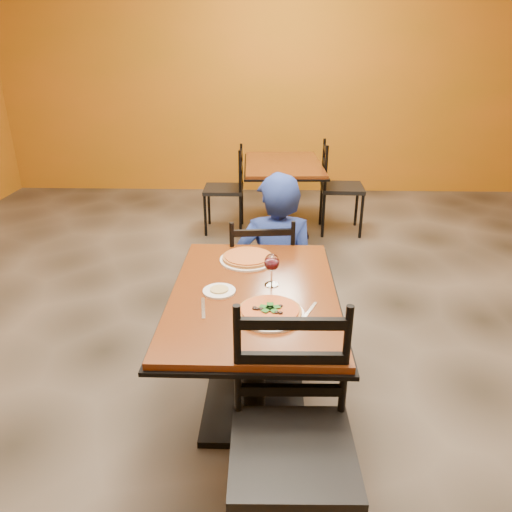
{
  "coord_description": "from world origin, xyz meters",
  "views": [
    {
      "loc": [
        0.07,
        -2.56,
        1.84
      ],
      "look_at": [
        0.0,
        -0.3,
        0.85
      ],
      "focal_mm": 33.38,
      "sensor_mm": 36.0,
      "label": 1
    }
  ],
  "objects_px": {
    "chair_main_near": "(293,455)",
    "diner": "(277,250)",
    "chair_main_far": "(260,277)",
    "plate_far": "(248,260)",
    "table_main": "(254,325)",
    "table_second": "(283,181)",
    "side_plate": "(219,291)",
    "pizza_main": "(270,311)",
    "plate_main": "(270,314)",
    "chair_second_left": "(224,190)",
    "pizza_far": "(247,257)",
    "chair_second_right": "(342,188)",
    "wine_glass": "(272,269)"
  },
  "relations": [
    {
      "from": "chair_main_near",
      "to": "diner",
      "type": "xyz_separation_m",
      "value": [
        -0.04,
        1.76,
        0.06
      ]
    },
    {
      "from": "chair_main_far",
      "to": "plate_far",
      "type": "bearing_deg",
      "value": 75.52
    },
    {
      "from": "table_main",
      "to": "chair_main_far",
      "type": "relative_size",
      "value": 1.37
    },
    {
      "from": "chair_main_near",
      "to": "plate_far",
      "type": "relative_size",
      "value": 3.21
    },
    {
      "from": "table_second",
      "to": "diner",
      "type": "bearing_deg",
      "value": -92.5
    },
    {
      "from": "table_main",
      "to": "side_plate",
      "type": "xyz_separation_m",
      "value": [
        -0.17,
        -0.01,
        0.2
      ]
    },
    {
      "from": "table_main",
      "to": "pizza_main",
      "type": "relative_size",
      "value": 4.33
    },
    {
      "from": "plate_main",
      "to": "pizza_main",
      "type": "bearing_deg",
      "value": 0.0
    },
    {
      "from": "chair_second_left",
      "to": "table_main",
      "type": "bearing_deg",
      "value": 7.45
    },
    {
      "from": "pizza_main",
      "to": "side_plate",
      "type": "xyz_separation_m",
      "value": [
        -0.25,
        0.21,
        -0.02
      ]
    },
    {
      "from": "pizza_main",
      "to": "pizza_far",
      "type": "xyz_separation_m",
      "value": [
        -0.13,
        0.59,
        0.0
      ]
    },
    {
      "from": "table_main",
      "to": "pizza_far",
      "type": "xyz_separation_m",
      "value": [
        -0.05,
        0.37,
        0.21
      ]
    },
    {
      "from": "chair_main_far",
      "to": "table_second",
      "type": "bearing_deg",
      "value": -101.24
    },
    {
      "from": "chair_second_right",
      "to": "diner",
      "type": "bearing_deg",
      "value": 161.2
    },
    {
      "from": "table_main",
      "to": "plate_main",
      "type": "bearing_deg",
      "value": -70.66
    },
    {
      "from": "plate_main",
      "to": "wine_glass",
      "type": "distance_m",
      "value": 0.31
    },
    {
      "from": "diner",
      "to": "chair_second_left",
      "type": "bearing_deg",
      "value": -75.98
    },
    {
      "from": "side_plate",
      "to": "wine_glass",
      "type": "height_order",
      "value": "wine_glass"
    },
    {
      "from": "plate_far",
      "to": "side_plate",
      "type": "bearing_deg",
      "value": -107.56
    },
    {
      "from": "chair_main_near",
      "to": "chair_second_right",
      "type": "bearing_deg",
      "value": 78.33
    },
    {
      "from": "pizza_main",
      "to": "diner",
      "type": "bearing_deg",
      "value": 87.9
    },
    {
      "from": "chair_second_left",
      "to": "diner",
      "type": "height_order",
      "value": "diner"
    },
    {
      "from": "table_main",
      "to": "pizza_main",
      "type": "bearing_deg",
      "value": -70.66
    },
    {
      "from": "chair_second_right",
      "to": "diner",
      "type": "height_order",
      "value": "diner"
    },
    {
      "from": "table_main",
      "to": "table_second",
      "type": "distance_m",
      "value": 2.87
    },
    {
      "from": "pizza_main",
      "to": "side_plate",
      "type": "height_order",
      "value": "pizza_main"
    },
    {
      "from": "wine_glass",
      "to": "table_second",
      "type": "bearing_deg",
      "value": 87.56
    },
    {
      "from": "plate_main",
      "to": "plate_far",
      "type": "bearing_deg",
      "value": 102.17
    },
    {
      "from": "chair_main_near",
      "to": "diner",
      "type": "relative_size",
      "value": 0.9
    },
    {
      "from": "plate_far",
      "to": "pizza_far",
      "type": "relative_size",
      "value": 1.11
    },
    {
      "from": "side_plate",
      "to": "plate_far",
      "type": "bearing_deg",
      "value": 72.44
    },
    {
      "from": "table_second",
      "to": "pizza_far",
      "type": "xyz_separation_m",
      "value": [
        -0.25,
        -2.5,
        0.22
      ]
    },
    {
      "from": "table_second",
      "to": "chair_second_right",
      "type": "relative_size",
      "value": 1.27
    },
    {
      "from": "table_main",
      "to": "pizza_far",
      "type": "distance_m",
      "value": 0.43
    },
    {
      "from": "diner",
      "to": "pizza_main",
      "type": "xyz_separation_m",
      "value": [
        -0.04,
        -1.21,
        0.22
      ]
    },
    {
      "from": "table_main",
      "to": "diner",
      "type": "relative_size",
      "value": 1.11
    },
    {
      "from": "table_main",
      "to": "side_plate",
      "type": "relative_size",
      "value": 7.69
    },
    {
      "from": "table_main",
      "to": "pizza_main",
      "type": "xyz_separation_m",
      "value": [
        0.08,
        -0.22,
        0.21
      ]
    },
    {
      "from": "pizza_main",
      "to": "chair_main_far",
      "type": "bearing_deg",
      "value": 93.83
    },
    {
      "from": "pizza_main",
      "to": "side_plate",
      "type": "relative_size",
      "value": 1.77
    },
    {
      "from": "side_plate",
      "to": "table_main",
      "type": "bearing_deg",
      "value": 4.87
    },
    {
      "from": "diner",
      "to": "plate_far",
      "type": "height_order",
      "value": "diner"
    },
    {
      "from": "diner",
      "to": "chair_second_right",
      "type": "bearing_deg",
      "value": -112.9
    },
    {
      "from": "chair_main_near",
      "to": "chair_main_far",
      "type": "distance_m",
      "value": 1.56
    },
    {
      "from": "plate_far",
      "to": "pizza_far",
      "type": "height_order",
      "value": "pizza_far"
    },
    {
      "from": "table_main",
      "to": "chair_second_left",
      "type": "xyz_separation_m",
      "value": [
        -0.42,
        2.87,
        -0.1
      ]
    },
    {
      "from": "chair_main_near",
      "to": "chair_second_right",
      "type": "height_order",
      "value": "chair_main_near"
    },
    {
      "from": "plate_main",
      "to": "chair_second_right",
      "type": "bearing_deg",
      "value": 76.25
    },
    {
      "from": "chair_second_right",
      "to": "plate_main",
      "type": "relative_size",
      "value": 3.11
    },
    {
      "from": "plate_far",
      "to": "wine_glass",
      "type": "bearing_deg",
      "value": -65.53
    }
  ]
}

